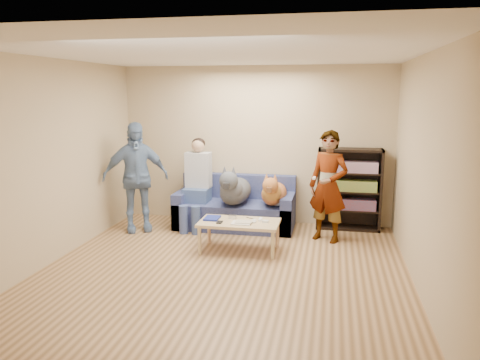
% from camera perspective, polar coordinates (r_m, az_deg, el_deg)
% --- Properties ---
extents(ground, '(5.00, 5.00, 0.00)m').
position_cam_1_polar(ground, '(5.75, -2.39, -11.57)').
color(ground, brown).
rests_on(ground, ground).
extents(ceiling, '(5.00, 5.00, 0.00)m').
position_cam_1_polar(ceiling, '(5.33, -2.62, 15.22)').
color(ceiling, white).
rests_on(ceiling, ground).
extents(wall_back, '(4.50, 0.00, 4.50)m').
position_cam_1_polar(wall_back, '(7.82, 1.87, 4.27)').
color(wall_back, tan).
rests_on(wall_back, ground).
extents(wall_front, '(4.50, 0.00, 4.50)m').
position_cam_1_polar(wall_front, '(3.08, -13.68, -6.23)').
color(wall_front, tan).
rests_on(wall_front, ground).
extents(wall_left, '(0.00, 5.00, 5.00)m').
position_cam_1_polar(wall_left, '(6.31, -22.76, 1.87)').
color(wall_left, tan).
rests_on(wall_left, ground).
extents(wall_right, '(0.00, 5.00, 5.00)m').
position_cam_1_polar(wall_right, '(5.33, 21.71, 0.45)').
color(wall_right, tan).
rests_on(wall_right, ground).
extents(blanket, '(0.38, 0.32, 0.13)m').
position_cam_1_polar(blanket, '(7.33, 4.74, -2.60)').
color(blanket, silver).
rests_on(blanket, sofa).
extents(person_standing_right, '(0.71, 0.61, 1.64)m').
position_cam_1_polar(person_standing_right, '(6.94, 10.71, -0.76)').
color(person_standing_right, gray).
rests_on(person_standing_right, ground).
extents(person_standing_left, '(1.09, 0.86, 1.72)m').
position_cam_1_polar(person_standing_left, '(7.49, -12.60, 0.35)').
color(person_standing_left, '#7394B8').
rests_on(person_standing_left, ground).
extents(held_controller, '(0.05, 0.11, 0.03)m').
position_cam_1_polar(held_controller, '(6.72, 9.03, 0.24)').
color(held_controller, white).
rests_on(held_controller, person_standing_right).
extents(notebook_blue, '(0.20, 0.26, 0.03)m').
position_cam_1_polar(notebook_blue, '(6.60, -3.43, -4.65)').
color(notebook_blue, navy).
rests_on(notebook_blue, coffee_table).
extents(papers, '(0.26, 0.20, 0.02)m').
position_cam_1_polar(papers, '(6.36, 0.17, -5.27)').
color(papers, silver).
rests_on(papers, coffee_table).
extents(magazine, '(0.22, 0.17, 0.01)m').
position_cam_1_polar(magazine, '(6.37, 0.47, -5.12)').
color(magazine, '#B8AC93').
rests_on(magazine, coffee_table).
extents(camera_silver, '(0.11, 0.06, 0.05)m').
position_cam_1_polar(camera_silver, '(6.60, -0.91, -4.52)').
color(camera_silver, '#B8B8BD').
rests_on(camera_silver, coffee_table).
extents(controller_a, '(0.04, 0.13, 0.03)m').
position_cam_1_polar(controller_a, '(6.51, 2.51, -4.83)').
color(controller_a, white).
rests_on(controller_a, coffee_table).
extents(controller_b, '(0.09, 0.06, 0.03)m').
position_cam_1_polar(controller_b, '(6.42, 3.10, -5.06)').
color(controller_b, silver).
rests_on(controller_b, coffee_table).
extents(headphone_cup_a, '(0.07, 0.07, 0.02)m').
position_cam_1_polar(headphone_cup_a, '(6.41, 1.63, -5.12)').
color(headphone_cup_a, white).
rests_on(headphone_cup_a, coffee_table).
extents(headphone_cup_b, '(0.07, 0.07, 0.02)m').
position_cam_1_polar(headphone_cup_b, '(6.48, 1.75, -4.93)').
color(headphone_cup_b, silver).
rests_on(headphone_cup_b, coffee_table).
extents(pen_orange, '(0.13, 0.06, 0.01)m').
position_cam_1_polar(pen_orange, '(6.32, -0.56, -5.41)').
color(pen_orange, orange).
rests_on(pen_orange, coffee_table).
extents(pen_black, '(0.13, 0.08, 0.01)m').
position_cam_1_polar(pen_black, '(6.61, 1.24, -4.67)').
color(pen_black, black).
rests_on(pen_black, coffee_table).
extents(wallet, '(0.07, 0.12, 0.02)m').
position_cam_1_polar(wallet, '(6.40, -2.51, -5.17)').
color(wallet, black).
rests_on(wallet, coffee_table).
extents(sofa, '(1.90, 0.85, 0.82)m').
position_cam_1_polar(sofa, '(7.66, -0.52, -3.62)').
color(sofa, '#515B93').
rests_on(sofa, ground).
extents(person_seated, '(0.40, 0.73, 1.47)m').
position_cam_1_polar(person_seated, '(7.58, -5.28, -0.01)').
color(person_seated, '#426592').
rests_on(person_seated, sofa).
extents(dog_gray, '(0.47, 1.28, 0.68)m').
position_cam_1_polar(dog_gray, '(7.34, -0.71, -1.18)').
color(dog_gray, '#46484F').
rests_on(dog_gray, sofa).
extents(dog_tan, '(0.39, 1.16, 0.57)m').
position_cam_1_polar(dog_tan, '(7.33, 4.10, -1.53)').
color(dog_tan, '#C86F3D').
rests_on(dog_tan, sofa).
extents(coffee_table, '(1.10, 0.60, 0.42)m').
position_cam_1_polar(coffee_table, '(6.48, -0.09, -5.46)').
color(coffee_table, '#DAB886').
rests_on(coffee_table, ground).
extents(bookshelf, '(1.00, 0.34, 1.30)m').
position_cam_1_polar(bookshelf, '(7.65, 13.16, -0.87)').
color(bookshelf, black).
rests_on(bookshelf, ground).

